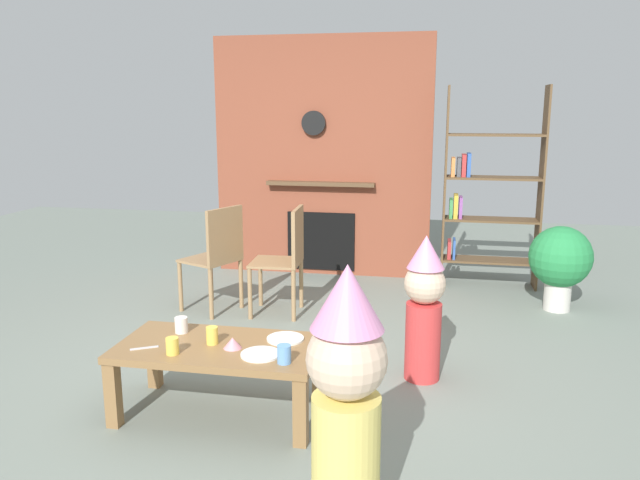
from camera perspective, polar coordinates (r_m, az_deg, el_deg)
The scene contains 17 objects.
ground_plane at distance 4.02m, azimuth -3.25°, elevation -12.63°, with size 12.00×12.00×0.00m, color gray.
brick_fireplace_feature at distance 6.26m, azimuth 0.26°, elevation 7.64°, with size 2.20×0.28×2.40m.
bookshelf at distance 6.00m, azimuth 15.13°, elevation 4.21°, with size 0.90×0.28×1.90m.
coffee_table at distance 3.48m, azimuth -9.40°, elevation -10.62°, with size 1.12×0.58×0.41m.
paper_cup_near_left at distance 3.46m, azimuth -10.06°, elevation -8.78°, with size 0.07×0.07×0.10m, color #F2CC4C.
paper_cup_near_right at distance 3.17m, azimuth -3.38°, elevation -10.61°, with size 0.07×0.07×0.10m, color #669EE0.
paper_cup_center at distance 3.36m, azimuth -13.65°, elevation -9.61°, with size 0.07×0.07×0.09m, color #F2CC4C.
paper_cup_far_left at distance 3.66m, azimuth -12.85°, elevation -7.75°, with size 0.07×0.07×0.09m, color silver.
paper_plate_front at distance 3.28m, azimuth -5.58°, elevation -10.60°, with size 0.21×0.21×0.01m, color white.
paper_plate_rear at distance 3.48m, azimuth -3.27°, elevation -9.20°, with size 0.21×0.21×0.01m, color white.
birthday_cake_slice at distance 3.39m, azimuth -8.19°, elevation -9.51°, with size 0.10×0.10×0.06m, color pink.
table_fork at distance 3.49m, azimuth -16.12°, elevation -9.69°, with size 0.15×0.02×0.01m, color silver.
child_with_cone_hat at distance 2.41m, azimuth 2.48°, elevation -14.63°, with size 0.31×0.31×1.13m.
child_in_pink at distance 3.87m, azimuth 9.72°, elevation -5.96°, with size 0.26×0.26×0.93m.
dining_chair_left at distance 5.14m, azimuth -9.57°, elevation -1.20°, with size 0.53×0.53×0.90m.
dining_chair_middle at distance 5.03m, azimuth -3.13°, elevation -1.35°, with size 0.42×0.42×0.90m.
potted_plant_tall at distance 5.52m, azimuth 21.57°, elevation -1.74°, with size 0.52×0.52×0.73m.
Camera 1 is at (0.90, -3.54, 1.68)m, focal length 34.19 mm.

